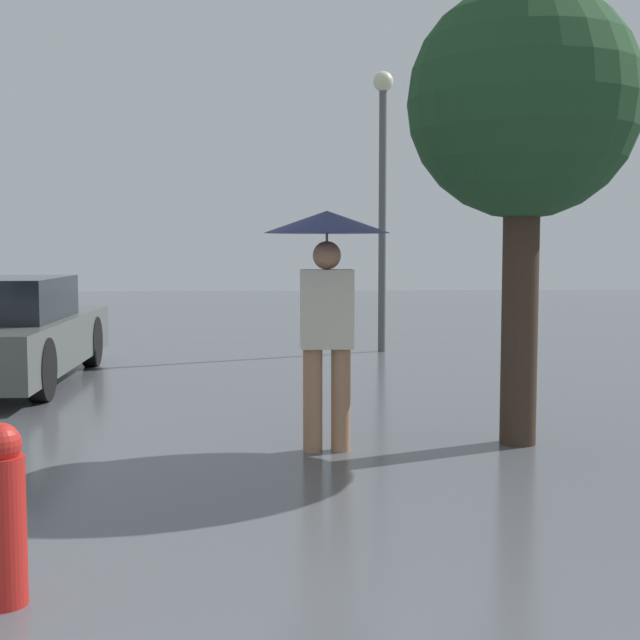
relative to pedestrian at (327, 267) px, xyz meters
name	(u,v)px	position (x,y,z in m)	size (l,w,h in m)	color
pedestrian	(327,267)	(0.00, 0.00, 0.00)	(0.96, 0.96, 1.84)	#9E7051
parked_car_farthest	(4,333)	(-3.45, 3.66, -0.84)	(1.62, 4.33, 1.22)	#4C514C
tree	(524,108)	(1.54, 0.15, 1.23)	(1.81, 1.81, 3.60)	#38281E
street_lamp	(383,173)	(1.30, 6.42, 1.24)	(0.30, 0.30, 4.12)	#515456
fire_hydrant	(1,515)	(-1.64, -2.85, -1.01)	(0.21, 0.21, 0.81)	#B21E19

